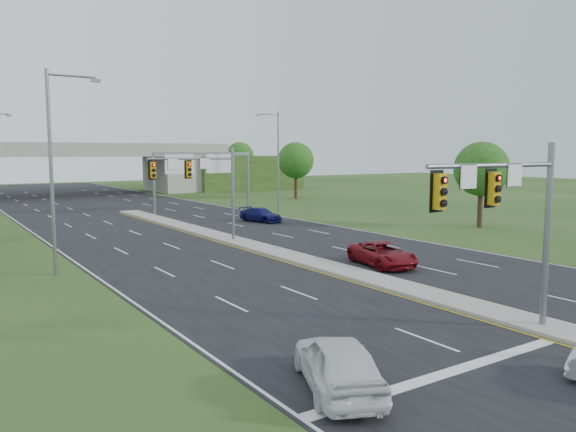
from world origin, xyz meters
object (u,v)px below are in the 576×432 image
(overpass, at_px, (68,172))
(car_white, at_px, (338,363))
(sign_gantry, at_px, (202,165))
(car_far_a, at_px, (382,254))
(signal_mast_near, at_px, (513,208))
(car_far_b, at_px, (261,215))
(signal_mast_far, at_px, (205,179))

(overpass, height_order, car_white, overpass)
(sign_gantry, distance_m, overpass, 35.75)
(car_far_a, bearing_deg, signal_mast_near, -103.31)
(signal_mast_near, relative_size, sign_gantry, 0.60)
(car_far_b, bearing_deg, signal_mast_near, -122.48)
(car_white, height_order, car_far_b, car_white)
(car_far_a, bearing_deg, car_white, -126.58)
(signal_mast_near, xyz_separation_m, car_white, (-7.70, -0.04, -3.92))
(sign_gantry, relative_size, car_white, 2.52)
(signal_mast_near, relative_size, overpass, 0.09)
(signal_mast_near, height_order, sign_gantry, signal_mast_near)
(signal_mast_near, xyz_separation_m, car_far_b, (10.10, 34.28, -4.04))
(overpass, xyz_separation_m, car_far_a, (3.03, -67.92, -2.84))
(overpass, bearing_deg, signal_mast_far, -92.35)
(sign_gantry, height_order, car_far_a, sign_gantry)
(sign_gantry, bearing_deg, car_far_a, -96.34)
(signal_mast_far, relative_size, car_far_b, 1.53)
(signal_mast_far, xyz_separation_m, car_far_b, (10.10, 9.28, -4.04))
(signal_mast_far, height_order, overpass, overpass)
(signal_mast_far, bearing_deg, car_far_b, 42.56)
(overpass, relative_size, car_far_a, 16.06)
(signal_mast_near, xyz_separation_m, car_far_a, (5.30, 12.15, -4.01))
(signal_mast_near, distance_m, overpass, 80.11)
(signal_mast_far, height_order, car_white, signal_mast_far)
(overpass, distance_m, car_far_a, 68.05)
(signal_mast_far, bearing_deg, signal_mast_near, -90.00)
(sign_gantry, height_order, car_far_b, sign_gantry)
(car_white, relative_size, car_far_b, 1.00)
(car_far_a, bearing_deg, car_far_b, 87.99)
(overpass, xyz_separation_m, car_white, (-9.96, -80.11, -2.75))
(signal_mast_near, height_order, car_far_a, signal_mast_near)
(signal_mast_near, xyz_separation_m, sign_gantry, (8.95, 44.99, 0.51))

